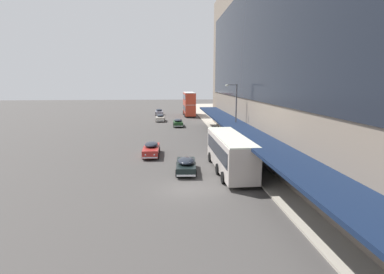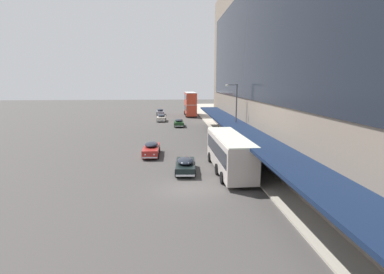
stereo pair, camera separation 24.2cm
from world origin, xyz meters
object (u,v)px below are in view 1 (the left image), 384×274
(sedan_oncoming_rear, at_px, (178,123))
(sedan_trailing_near, at_px, (151,149))
(transit_bus_kerbside_front, at_px, (230,151))
(pedestrian_at_kerb, at_px, (254,153))
(sedan_oncoming_front, at_px, (186,165))
(sedan_lead_mid, at_px, (159,112))
(sedan_lead_near, at_px, (160,118))
(street_lamp, at_px, (235,112))
(transit_bus_kerbside_rear, at_px, (189,103))

(sedan_oncoming_rear, distance_m, sedan_trailing_near, 22.75)
(transit_bus_kerbside_front, xyz_separation_m, pedestrian_at_kerb, (2.92, 2.27, -0.78))
(sedan_oncoming_front, height_order, pedestrian_at_kerb, pedestrian_at_kerb)
(sedan_oncoming_front, distance_m, sedan_lead_mid, 49.59)
(transit_bus_kerbside_front, distance_m, sedan_lead_near, 37.66)
(sedan_trailing_near, xyz_separation_m, sedan_lead_near, (0.32, 30.12, -0.02))
(sedan_lead_near, bearing_deg, sedan_oncoming_front, -84.97)
(sedan_oncoming_rear, height_order, street_lamp, street_lamp)
(sedan_lead_near, bearing_deg, transit_bus_kerbside_rear, 55.09)
(sedan_oncoming_front, bearing_deg, transit_bus_kerbside_rear, 85.63)
(transit_bus_kerbside_rear, distance_m, sedan_oncoming_front, 46.83)
(transit_bus_kerbside_front, distance_m, sedan_lead_mid, 50.13)
(sedan_oncoming_rear, distance_m, sedan_lead_mid, 20.67)
(transit_bus_kerbside_rear, xyz_separation_m, sedan_lead_near, (-6.80, -9.75, -2.38))
(transit_bus_kerbside_rear, bearing_deg, sedan_lead_near, -124.91)
(sedan_oncoming_front, height_order, sedan_lead_mid, sedan_lead_mid)
(pedestrian_at_kerb, bearing_deg, sedan_trailing_near, 156.81)
(sedan_oncoming_front, bearing_deg, sedan_lead_near, 95.03)
(street_lamp, bearing_deg, sedan_lead_mid, 104.52)
(sedan_trailing_near, xyz_separation_m, pedestrian_at_kerb, (10.57, -4.53, 0.42))
(transit_bus_kerbside_front, xyz_separation_m, sedan_trailing_near, (-7.65, 6.79, -1.19))
(sedan_lead_near, distance_m, pedestrian_at_kerb, 36.14)
(sedan_oncoming_rear, bearing_deg, transit_bus_kerbside_rear, 79.23)
(transit_bus_kerbside_front, height_order, sedan_trailing_near, transit_bus_kerbside_front)
(sedan_trailing_near, height_order, sedan_oncoming_front, sedan_trailing_near)
(sedan_lead_near, relative_size, pedestrian_at_kerb, 2.34)
(sedan_trailing_near, bearing_deg, sedan_oncoming_front, -62.23)
(sedan_trailing_near, bearing_deg, street_lamp, 13.58)
(sedan_trailing_near, xyz_separation_m, sedan_lead_mid, (-0.32, 42.68, -0.00))
(sedan_oncoming_front, bearing_deg, sedan_oncoming_rear, 89.52)
(street_lamp, bearing_deg, pedestrian_at_kerb, -86.09)
(sedan_trailing_near, distance_m, sedan_lead_mid, 42.68)
(sedan_oncoming_rear, relative_size, sedan_lead_mid, 1.04)
(sedan_oncoming_front, bearing_deg, sedan_lead_mid, 94.49)
(transit_bus_kerbside_rear, distance_m, sedan_lead_near, 12.13)
(transit_bus_kerbside_rear, height_order, street_lamp, street_lamp)
(sedan_oncoming_rear, xyz_separation_m, sedan_lead_near, (-3.49, 7.69, 0.02))
(sedan_lead_mid, bearing_deg, transit_bus_kerbside_front, -80.85)
(sedan_trailing_near, relative_size, pedestrian_at_kerb, 2.67)
(sedan_oncoming_front, bearing_deg, pedestrian_at_kerb, 17.65)
(sedan_lead_near, xyz_separation_m, pedestrian_at_kerb, (10.26, -34.65, 0.43))
(sedan_oncoming_rear, xyz_separation_m, street_lamp, (6.29, -19.99, 3.95))
(sedan_oncoming_rear, relative_size, pedestrian_at_kerb, 2.51)
(transit_bus_kerbside_front, relative_size, sedan_oncoming_rear, 2.30)
(sedan_trailing_near, bearing_deg, sedan_lead_mid, 90.43)
(sedan_lead_near, distance_m, street_lamp, 29.62)
(sedan_lead_near, relative_size, sedan_lead_mid, 0.97)
(transit_bus_kerbside_front, bearing_deg, sedan_oncoming_rear, 97.50)
(sedan_lead_near, bearing_deg, pedestrian_at_kerb, -73.51)
(transit_bus_kerbside_rear, distance_m, pedestrian_at_kerb, 44.58)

